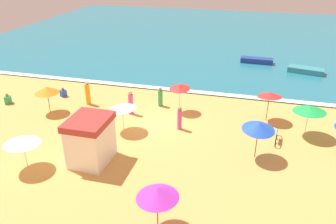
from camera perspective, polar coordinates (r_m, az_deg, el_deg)
name	(u,v)px	position (r m, az deg, el deg)	size (l,w,h in m)	color
ground_plane	(158,124)	(23.63, -1.68, -2.04)	(60.00, 60.00, 0.00)	#E0A856
ocean_water	(213,35)	(49.59, 7.70, 12.93)	(60.00, 44.00, 0.10)	teal
wave_breaker_foam	(179,90)	(29.11, 1.82, 3.80)	(57.00, 0.70, 0.01)	white
lifeguard_cabana	(90,140)	(19.46, -13.15, -4.66)	(2.18, 2.65, 2.75)	white
beach_umbrella_0	(122,106)	(22.22, -7.85, 1.01)	(2.17, 2.15, 2.08)	silver
beach_umbrella_1	(157,193)	(14.44, -1.85, -13.68)	(2.17, 2.15, 2.18)	#4C3823
beach_umbrella_2	(180,87)	(24.68, 2.03, 4.35)	(1.90, 1.91, 2.24)	silver
beach_umbrella_3	(47,90)	(26.19, -20.09, 3.58)	(2.45, 2.45, 2.06)	#4C3823
beach_umbrella_4	(259,126)	(19.63, 15.30, -2.36)	(2.37, 2.40, 2.41)	#4C3823
beach_umbrella_5	(310,109)	(23.21, 23.12, 0.47)	(2.82, 2.82, 2.15)	silver
beach_umbrella_6	(22,140)	(19.83, -23.77, -4.48)	(2.16, 2.17, 2.04)	silver
beach_umbrella_8	(270,94)	(24.37, 17.04, 2.93)	(2.27, 2.28, 2.27)	#4C3823
parked_bicycle	(277,136)	(22.46, 18.13, -3.93)	(0.25, 1.82, 0.76)	black
beachgoer_0	(8,99)	(29.56, -25.77, 1.97)	(0.65, 0.65, 0.85)	green
beachgoer_1	(180,118)	(22.59, 1.99, -1.09)	(0.43, 0.43, 1.68)	#D84CA5
beachgoer_2	(88,94)	(27.04, -13.60, 3.04)	(0.51, 0.51, 1.89)	orange
beachgoer_3	(131,103)	(24.84, -6.41, 1.51)	(0.44, 0.44, 1.84)	#D84CA5
beachgoer_5	(160,97)	(26.05, -1.33, 2.53)	(0.45, 0.45, 1.55)	green
beachgoer_7	(63,93)	(29.29, -17.52, 3.15)	(0.60, 0.60, 0.77)	blue
small_boat_0	(306,70)	(35.96, 22.56, 6.64)	(3.55, 1.98, 0.53)	teal
small_boat_1	(257,60)	(37.57, 14.97, 8.54)	(3.41, 1.16, 0.54)	navy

